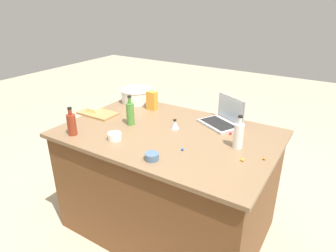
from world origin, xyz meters
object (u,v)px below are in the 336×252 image
(laptop, at_px, (223,119))
(ramekin_small, at_px, (115,136))
(ramekin_medium, at_px, (152,156))
(mixing_bowl_large, at_px, (137,95))
(cutting_board, at_px, (98,113))
(butter_stick_left, at_px, (96,109))
(kitchen_timer, at_px, (175,124))
(bottle_soy, at_px, (72,124))
(bottle_olive, at_px, (130,113))
(butter_stick_right, at_px, (93,110))
(candy_bag, at_px, (152,101))
(bottle_vinegar, at_px, (238,135))

(laptop, bearing_deg, ramekin_small, 50.63)
(ramekin_medium, bearing_deg, ramekin_small, -13.40)
(mixing_bowl_large, distance_m, cutting_board, 0.46)
(butter_stick_left, xyz_separation_m, kitchen_timer, (-0.77, -0.07, -0.00))
(bottle_soy, relative_size, cutting_board, 0.65)
(bottle_olive, bearing_deg, bottle_soy, 57.44)
(laptop, bearing_deg, butter_stick_right, 20.89)
(laptop, bearing_deg, butter_stick_left, 18.54)
(laptop, distance_m, candy_bag, 0.68)
(bottle_vinegar, xyz_separation_m, butter_stick_right, (1.29, 0.07, -0.06))
(ramekin_small, bearing_deg, bottle_olive, -74.83)
(bottle_olive, distance_m, ramekin_small, 0.30)
(butter_stick_left, distance_m, kitchen_timer, 0.78)
(candy_bag, bearing_deg, ramekin_medium, 124.73)
(cutting_board, height_order, kitchen_timer, kitchen_timer)
(bottle_olive, height_order, butter_stick_right, bottle_olive)
(bottle_vinegar, bearing_deg, kitchen_timer, -4.89)
(kitchen_timer, distance_m, candy_bag, 0.47)
(bottle_vinegar, distance_m, ramekin_small, 0.87)
(mixing_bowl_large, xyz_separation_m, bottle_soy, (-0.05, 0.85, 0.02))
(cutting_board, bearing_deg, bottle_soy, 109.07)
(cutting_board, height_order, butter_stick_left, butter_stick_left)
(bottle_olive, distance_m, cutting_board, 0.39)
(mixing_bowl_large, distance_m, ramekin_small, 0.83)
(mixing_bowl_large, distance_m, butter_stick_left, 0.45)
(laptop, height_order, kitchen_timer, laptop)
(butter_stick_left, height_order, candy_bag, candy_bag)
(mixing_bowl_large, relative_size, ramekin_small, 3.03)
(laptop, distance_m, bottle_vinegar, 0.41)
(bottle_vinegar, height_order, bottle_soy, bottle_vinegar)
(butter_stick_left, bearing_deg, laptop, -161.46)
(butter_stick_left, relative_size, butter_stick_right, 1.00)
(bottle_vinegar, xyz_separation_m, bottle_olive, (0.87, 0.07, 0.00))
(ramekin_small, height_order, ramekin_medium, ramekin_small)
(bottle_soy, bearing_deg, bottle_olive, -122.56)
(butter_stick_right, bearing_deg, bottle_vinegar, -176.67)
(ramekin_medium, bearing_deg, laptop, -101.93)
(candy_bag, bearing_deg, mixing_bowl_large, -20.70)
(bottle_olive, bearing_deg, mixing_bowl_large, -57.53)
(mixing_bowl_large, height_order, bottle_soy, bottle_soy)
(bottle_soy, distance_m, ramekin_small, 0.34)
(bottle_soy, xyz_separation_m, candy_bag, (-0.19, -0.76, -0.00))
(bottle_soy, distance_m, kitchen_timer, 0.77)
(mixing_bowl_large, distance_m, ramekin_medium, 1.14)
(bottle_soy, relative_size, kitchen_timer, 2.81)
(butter_stick_right, bearing_deg, bottle_olive, -179.61)
(bottle_olive, distance_m, butter_stick_right, 0.42)
(cutting_board, bearing_deg, ramekin_medium, 155.28)
(bottle_soy, bearing_deg, cutting_board, -70.93)
(cutting_board, distance_m, butter_stick_right, 0.05)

